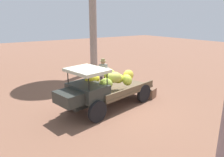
# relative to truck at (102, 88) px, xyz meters

# --- Properties ---
(ground_plane) EXTENTS (60.00, 60.00, 0.00)m
(ground_plane) POSITION_rel_truck_xyz_m (-0.43, 0.13, -0.93)
(ground_plane) COLOR brown
(truck) EXTENTS (4.63, 2.39, 1.85)m
(truck) POSITION_rel_truck_xyz_m (0.00, 0.00, 0.00)
(truck) COLOR #2E312C
(truck) RESTS_ON ground
(farmer) EXTENTS (0.52, 0.47, 1.68)m
(farmer) POSITION_rel_truck_xyz_m (-1.41, -2.10, 0.03)
(farmer) COLOR #453F46
(farmer) RESTS_ON ground
(wooden_crate) EXTENTS (0.63, 0.62, 0.45)m
(wooden_crate) POSITION_rel_truck_xyz_m (-2.66, 0.13, -0.71)
(wooden_crate) COLOR #825C47
(wooden_crate) RESTS_ON ground
(loose_banana_bunch) EXTENTS (0.65, 0.43, 0.29)m
(loose_banana_bunch) POSITION_rel_truck_xyz_m (-0.76, -2.13, -0.79)
(loose_banana_bunch) COLOR yellow
(loose_banana_bunch) RESTS_ON ground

